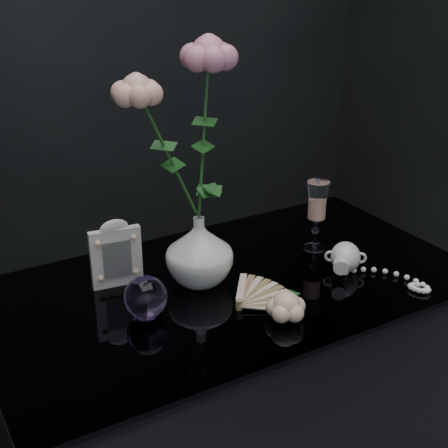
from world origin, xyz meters
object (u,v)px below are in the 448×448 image
picture_frame (116,253)px  paperweight (146,297)px  pearl_jar (346,256)px  vase (199,251)px  loose_rose (286,306)px  wine_glass (316,216)px

picture_frame → paperweight: 0.15m
pearl_jar → paperweight: bearing=-148.2°
vase → loose_rose: vase is taller
picture_frame → loose_rose: picture_frame is taller
vase → picture_frame: 0.18m
wine_glass → picture_frame: bearing=171.1°
vase → wine_glass: bearing=0.8°
vase → loose_rose: size_ratio=0.88×
vase → loose_rose: (0.07, -0.22, -0.05)m
paperweight → loose_rose: paperweight is taller
pearl_jar → vase: bearing=-162.9°
vase → wine_glass: (0.32, 0.00, 0.01)m
picture_frame → loose_rose: (0.23, -0.30, -0.05)m
paperweight → pearl_jar: bearing=-5.7°
wine_glass → paperweight: bearing=-171.2°
pearl_jar → loose_rose: bearing=-119.1°
vase → pearl_jar: vase is taller
pearl_jar → wine_glass: bearing=124.1°
wine_glass → pearl_jar: 0.13m
paperweight → vase: bearing=23.7°
wine_glass → pearl_jar: wine_glass is taller
wine_glass → paperweight: wine_glass is taller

